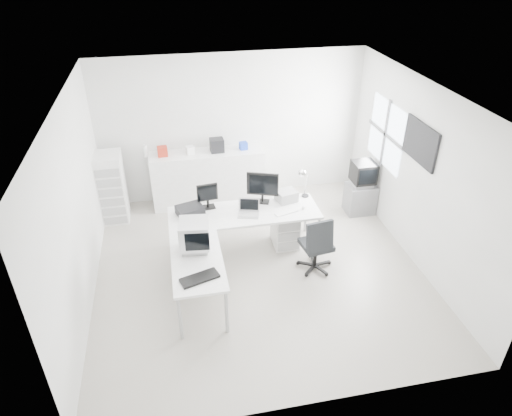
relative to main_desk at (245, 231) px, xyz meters
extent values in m
cube|color=beige|center=(0.13, -0.52, -0.38)|extent=(5.00, 5.00, 0.01)
cube|color=white|center=(0.13, -0.52, 2.42)|extent=(5.00, 5.00, 0.01)
cube|color=silver|center=(0.13, 1.98, 1.02)|extent=(5.00, 0.02, 2.80)
cube|color=silver|center=(-2.37, -0.52, 1.02)|extent=(0.02, 5.00, 2.80)
cube|color=silver|center=(2.63, -0.52, 1.02)|extent=(0.02, 5.00, 2.80)
cube|color=white|center=(0.70, 0.05, -0.08)|extent=(0.40, 0.50, 0.60)
cube|color=black|center=(-0.85, 0.10, 0.45)|extent=(0.48, 0.42, 0.14)
cube|color=white|center=(0.65, -0.15, 0.38)|extent=(0.40, 0.22, 0.02)
sphere|color=white|center=(0.95, -0.10, 0.40)|extent=(0.06, 0.06, 0.06)
cube|color=#9D9D9D|center=(0.75, 0.22, 0.47)|extent=(0.37, 0.34, 0.18)
cube|color=black|center=(-0.85, -1.50, 0.39)|extent=(0.54, 0.35, 0.03)
cube|color=slate|center=(2.35, 0.79, -0.09)|extent=(0.52, 0.42, 0.57)
cube|color=white|center=(-0.40, 1.72, 0.16)|extent=(2.13, 0.53, 1.06)
cube|color=#A92818|center=(-1.20, 1.72, 0.78)|extent=(0.19, 0.17, 0.18)
cube|color=white|center=(-0.70, 1.72, 0.76)|extent=(0.17, 0.16, 0.14)
cube|color=black|center=(-0.20, 1.72, 0.81)|extent=(0.26, 0.24, 0.25)
cube|color=#1A3CB7|center=(0.30, 1.72, 0.76)|extent=(0.16, 0.14, 0.14)
cylinder|color=white|center=(-1.50, 1.76, 0.80)|extent=(0.07, 0.07, 0.22)
cube|color=white|center=(-2.15, 1.45, 0.27)|extent=(0.45, 0.54, 1.30)
camera|label=1|loc=(-1.03, -6.09, 4.21)|focal=32.00mm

